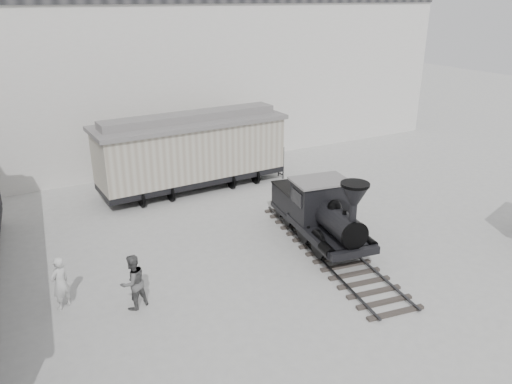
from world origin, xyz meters
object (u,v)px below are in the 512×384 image
locomotive (323,216)px  boxcar (192,150)px  visitor_b (133,282)px  visitor_a (60,283)px

locomotive → boxcar: bearing=113.3°
visitor_b → locomotive: bearing=164.8°
visitor_a → visitor_b: bearing=119.3°
visitor_a → visitor_b: visitor_b is taller
boxcar → visitor_b: boxcar is taller
locomotive → boxcar: boxcar is taller
boxcar → visitor_a: boxcar is taller
boxcar → visitor_b: 9.62m
boxcar → visitor_a: bearing=-136.1°
locomotive → boxcar: size_ratio=0.97×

